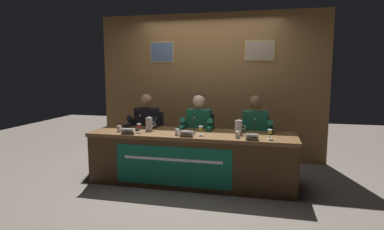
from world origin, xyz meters
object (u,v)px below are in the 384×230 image
panelist_right (255,131)px  water_cup_right (238,135)px  microphone_left (138,125)px  microphone_center (193,128)px  juice_glass_right (270,132)px  chair_left (150,140)px  water_cup_center (177,132)px  nameplate_right (252,137)px  juice_glass_left (139,126)px  chair_center (200,143)px  juice_glass_center (201,129)px  water_cup_left (119,129)px  water_pitcher_right_side (239,127)px  panelist_left (145,126)px  water_pitcher_left_side (149,124)px  nameplate_left (128,131)px  nameplate_center (186,134)px  conference_table (190,150)px  chair_right (255,146)px  microphone_right (255,130)px  panelist_center (198,128)px

panelist_right → water_cup_right: size_ratio=14.54×
microphone_left → microphone_center: (0.84, -0.04, 0.00)m
microphone_center → juice_glass_right: 1.05m
chair_left → panelist_right: (1.72, -0.20, 0.28)m
water_cup_center → nameplate_right: bearing=-4.7°
juice_glass_left → microphone_center: bearing=8.0°
chair_center → juice_glass_center: bearing=-78.1°
microphone_center → chair_left: bearing=144.5°
water_cup_left → nameplate_right: 1.89m
microphone_center → panelist_right: 0.94m
nameplate_right → water_pitcher_right_side: size_ratio=0.77×
panelist_left → microphone_left: panelist_left is taller
juice_glass_center → juice_glass_right: size_ratio=1.00×
water_cup_center → panelist_right: 1.18m
microphone_center → water_pitcher_left_side: (-0.67, 0.06, 0.02)m
chair_left → nameplate_left: 0.95m
water_pitcher_right_side → juice_glass_right: bearing=-29.1°
microphone_center → juice_glass_right: (1.04, -0.15, 0.01)m
chair_left → nameplate_right: chair_left is taller
nameplate_center → water_pitcher_left_side: (-0.64, 0.31, 0.05)m
nameplate_left → water_pitcher_left_side: size_ratio=0.94×
panelist_left → panelist_right: (1.72, 0.00, 0.00)m
juice_glass_center → water_cup_center: bearing=-166.7°
conference_table → juice_glass_left: bearing=-176.4°
chair_right → water_cup_center: bearing=-141.3°
conference_table → nameplate_left: size_ratio=14.62×
chair_right → juice_glass_center: bearing=-133.6°
juice_glass_center → panelist_right: bearing=37.4°
chair_center → water_cup_right: (0.66, -0.80, 0.32)m
panelist_left → microphone_right: 1.77m
conference_table → nameplate_center: size_ratio=15.82×
nameplate_right → microphone_right: (0.02, 0.29, 0.03)m
chair_center → panelist_center: panelist_center is taller
water_cup_left → water_pitcher_left_side: bearing=24.5°
panelist_left → juice_glass_right: size_ratio=9.97×
water_cup_right → microphone_left: bearing=172.0°
panelist_center → water_cup_center: size_ratio=14.54×
juice_glass_center → water_cup_center: size_ratio=1.46×
nameplate_right → water_cup_right: bearing=153.2°
chair_center → panelist_right: 0.92m
water_cup_right → microphone_right: bearing=43.4°
conference_table → microphone_left: size_ratio=13.30×
water_cup_left → microphone_left: size_ratio=0.39×
nameplate_center → water_pitcher_left_side: 0.71m
microphone_left → juice_glass_right: 1.88m
panelist_left → water_cup_right: size_ratio=14.54×
panelist_left → water_pitcher_right_side: panelist_left is taller
juice_glass_left → chair_center: chair_center is taller
panelist_left → panelist_right: same height
water_cup_left → nameplate_right: size_ratio=0.53×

